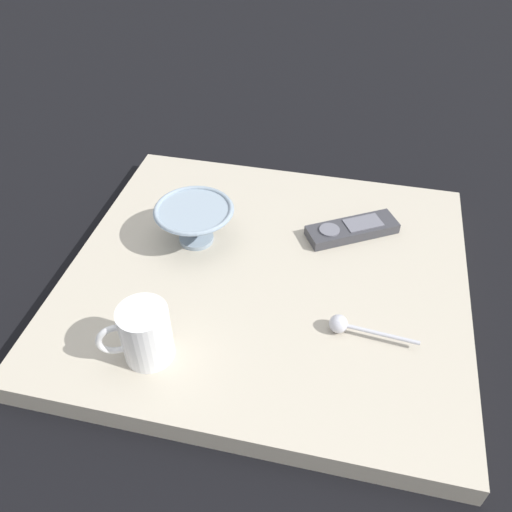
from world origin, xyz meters
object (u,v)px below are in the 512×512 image
at_px(cereal_bowl, 195,222).
at_px(teaspoon, 345,325).
at_px(coffee_mug, 144,334).
at_px(tv_remote_near, 352,229).

height_order(cereal_bowl, teaspoon, cereal_bowl).
distance_m(coffee_mug, teaspoon, 0.29).
distance_m(cereal_bowl, coffee_mug, 0.25).
xyz_separation_m(coffee_mug, tv_remote_near, (-0.26, -0.33, -0.03)).
relative_size(cereal_bowl, tv_remote_near, 0.82).
distance_m(coffee_mug, tv_remote_near, 0.42).
bearing_deg(teaspoon, tv_remote_near, -87.73).
bearing_deg(tv_remote_near, coffee_mug, 51.98).
relative_size(coffee_mug, tv_remote_near, 0.58).
relative_size(cereal_bowl, coffee_mug, 1.42).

